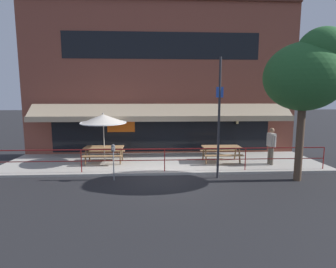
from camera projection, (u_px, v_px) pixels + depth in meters
ground_plane at (165, 175)px, 10.77m from camera, size 120.00×120.00×0.00m
patio_deck at (163, 162)px, 12.74m from camera, size 15.00×4.00×0.10m
restaurant_building at (162, 79)px, 14.38m from camera, size 15.00×1.60×8.43m
patio_railing at (165, 155)px, 10.96m from camera, size 13.84×0.04×0.97m
picnic_table_left at (104, 150)px, 12.41m from camera, size 1.80×1.42×0.76m
picnic_table_centre at (221, 150)px, 12.56m from camera, size 1.80×1.42×0.76m
patio_umbrella_left at (103, 119)px, 12.25m from camera, size 2.14×2.14×2.38m
pedestrian_walking at (271, 144)px, 12.04m from camera, size 0.29×0.62×1.71m
parking_meter_near at (113, 151)px, 9.98m from camera, size 0.15×0.16×1.42m
street_sign_pole at (219, 118)px, 10.10m from camera, size 0.28×0.09×4.69m
street_tree_curbside at (308, 73)px, 9.53m from camera, size 2.94×2.64×5.63m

